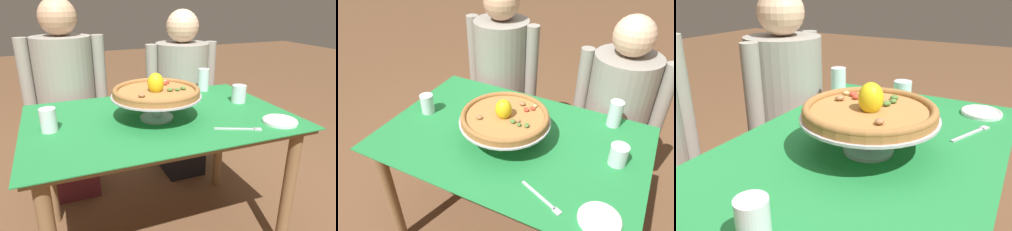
# 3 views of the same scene
# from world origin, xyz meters

# --- Properties ---
(dining_table) EXTENTS (1.27, 0.83, 0.72)m
(dining_table) POSITION_xyz_m (0.00, 0.00, 0.61)
(dining_table) COLOR olive
(dining_table) RESTS_ON ground
(pizza_stand) EXTENTS (0.42, 0.42, 0.12)m
(pizza_stand) POSITION_xyz_m (-0.02, -0.03, 0.81)
(pizza_stand) COLOR #B7B7C1
(pizza_stand) RESTS_ON dining_table
(pizza) EXTENTS (0.41, 0.41, 0.11)m
(pizza) POSITION_xyz_m (-0.02, -0.03, 0.86)
(pizza) COLOR #AD753D
(pizza) RESTS_ON pizza_stand
(water_glass_back_right) EXTENTS (0.07, 0.07, 0.14)m
(water_glass_back_right) POSITION_xyz_m (0.41, 0.33, 0.78)
(water_glass_back_right) COLOR silver
(water_glass_back_right) RESTS_ON dining_table
(water_glass_side_left) EXTENTS (0.07, 0.07, 0.10)m
(water_glass_side_left) POSITION_xyz_m (-0.51, 0.00, 0.77)
(water_glass_side_left) COLOR white
(water_glass_side_left) RESTS_ON dining_table
(water_glass_side_right) EXTENTS (0.08, 0.08, 0.09)m
(water_glass_side_right) POSITION_xyz_m (0.48, 0.05, 0.76)
(water_glass_side_right) COLOR silver
(water_glass_side_right) RESTS_ON dining_table
(side_plate) EXTENTS (0.16, 0.16, 0.02)m
(side_plate) POSITION_xyz_m (0.49, -0.28, 0.73)
(side_plate) COLOR white
(side_plate) RESTS_ON dining_table
(dinner_fork) EXTENTS (0.20, 0.10, 0.01)m
(dinner_fork) POSITION_xyz_m (0.27, -0.29, 0.72)
(dinner_fork) COLOR #B7B7C1
(dinner_fork) RESTS_ON dining_table
(diner_right) EXTENTS (0.53, 0.37, 1.20)m
(diner_right) POSITION_xyz_m (0.39, 0.63, 0.60)
(diner_right) COLOR black
(diner_right) RESTS_ON ground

